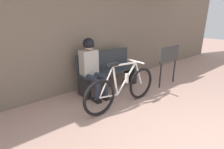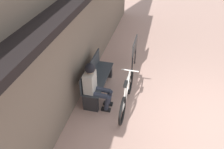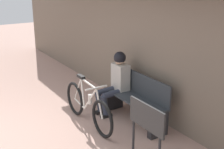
# 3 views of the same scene
# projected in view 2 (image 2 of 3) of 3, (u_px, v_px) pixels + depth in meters

# --- Properties ---
(ground_plane) EXTENTS (24.00, 24.00, 0.00)m
(ground_plane) POSITION_uv_depth(u_px,v_px,m) (205.00, 125.00, 4.76)
(ground_plane) COLOR tan
(storefront_wall) EXTENTS (12.00, 0.56, 3.20)m
(storefront_wall) POSITION_uv_depth(u_px,v_px,m) (67.00, 42.00, 4.32)
(storefront_wall) COLOR #756656
(storefront_wall) RESTS_ON ground_plane
(park_bench_near) EXTENTS (1.43, 0.42, 0.85)m
(park_bench_near) POSITION_uv_depth(u_px,v_px,m) (97.00, 79.00, 5.42)
(park_bench_near) COLOR #2D3338
(park_bench_near) RESTS_ON ground_plane
(bicycle) EXTENTS (1.65, 0.40, 0.86)m
(bicycle) POSITION_uv_depth(u_px,v_px,m) (127.00, 94.00, 5.03)
(bicycle) COLOR black
(bicycle) RESTS_ON ground_plane
(person_seated) EXTENTS (0.34, 0.61, 1.19)m
(person_seated) POSITION_uv_depth(u_px,v_px,m) (94.00, 83.00, 4.83)
(person_seated) COLOR #2D3342
(person_seated) RESTS_ON ground_plane
(signboard) EXTENTS (0.71, 0.04, 0.94)m
(signboard) POSITION_uv_depth(u_px,v_px,m) (135.00, 48.00, 6.05)
(signboard) COLOR #232326
(signboard) RESTS_ON ground_plane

